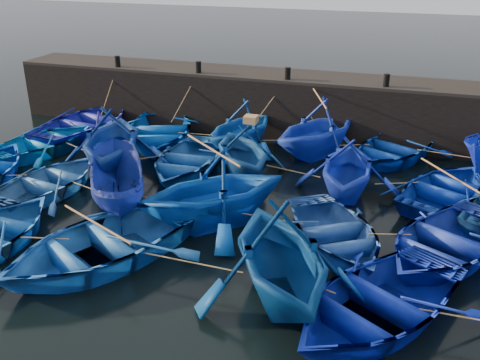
% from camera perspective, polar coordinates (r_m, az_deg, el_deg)
% --- Properties ---
extents(ground, '(120.00, 120.00, 0.00)m').
position_cam_1_polar(ground, '(15.17, -3.78, -7.08)').
color(ground, black).
rests_on(ground, ground).
extents(quay_wall, '(26.00, 2.50, 2.50)m').
position_cam_1_polar(quay_wall, '(23.98, 5.47, 7.92)').
color(quay_wall, black).
rests_on(quay_wall, ground).
extents(quay_top, '(26.00, 2.50, 0.12)m').
position_cam_1_polar(quay_top, '(23.66, 5.60, 10.97)').
color(quay_top, black).
rests_on(quay_top, quay_wall).
extents(bollard_0, '(0.24, 0.24, 0.50)m').
position_cam_1_polar(bollard_0, '(25.70, -12.93, 12.23)').
color(bollard_0, black).
rests_on(bollard_0, quay_top).
extents(bollard_1, '(0.24, 0.24, 0.50)m').
position_cam_1_polar(bollard_1, '(23.93, -4.45, 11.92)').
color(bollard_1, black).
rests_on(bollard_1, quay_top).
extents(bollard_2, '(0.24, 0.24, 0.50)m').
position_cam_1_polar(bollard_2, '(22.74, 5.11, 11.27)').
color(bollard_2, black).
rests_on(bollard_2, quay_top).
extents(bollard_3, '(0.24, 0.24, 0.50)m').
position_cam_1_polar(bollard_3, '(22.21, 15.36, 10.22)').
color(bollard_3, black).
rests_on(bollard_3, quay_top).
extents(boat_0, '(4.69, 6.05, 1.15)m').
position_cam_1_polar(boat_0, '(24.74, -16.04, 5.96)').
color(boat_0, navy).
rests_on(boat_0, ground).
extents(boat_1, '(5.79, 6.68, 1.16)m').
position_cam_1_polar(boat_1, '(22.98, -8.63, 5.30)').
color(boat_1, '#0342A7').
rests_on(boat_1, ground).
extents(boat_2, '(4.54, 4.89, 2.11)m').
position_cam_1_polar(boat_2, '(21.69, 0.13, 5.77)').
color(boat_2, '#0B48A2').
rests_on(boat_2, ground).
extents(boat_3, '(5.59, 5.82, 2.36)m').
position_cam_1_polar(boat_3, '(21.31, 8.27, 5.53)').
color(boat_3, '#1635CD').
rests_on(boat_3, ground).
extents(boat_4, '(5.33, 5.92, 1.01)m').
position_cam_1_polar(boat_4, '(21.70, 16.00, 3.29)').
color(boat_4, '#083494').
rests_on(boat_4, ground).
extents(boat_6, '(4.61, 5.42, 0.95)m').
position_cam_1_polar(boat_6, '(23.07, -20.02, 3.90)').
color(boat_6, blue).
rests_on(boat_6, ground).
extents(boat_7, '(5.69, 6.06, 2.56)m').
position_cam_1_polar(boat_7, '(20.16, -13.49, 4.35)').
color(boat_7, navy).
rests_on(boat_7, ground).
extents(boat_8, '(3.62, 4.90, 0.98)m').
position_cam_1_polar(boat_8, '(19.88, -5.75, 2.20)').
color(boat_8, '#1953A4').
rests_on(boat_8, ground).
extents(boat_9, '(5.03, 5.17, 2.08)m').
position_cam_1_polar(boat_9, '(19.18, 0.29, 3.25)').
color(boat_9, navy).
rests_on(boat_9, ground).
extents(boat_10, '(3.76, 4.30, 2.17)m').
position_cam_1_polar(boat_10, '(18.00, 11.48, 1.49)').
color(boat_10, '#142FC3').
rests_on(boat_10, ground).
extents(boat_11, '(4.86, 5.42, 0.93)m').
position_cam_1_polar(boat_11, '(18.76, 21.15, -0.83)').
color(boat_11, '#072CA7').
rests_on(boat_11, ground).
extents(boat_14, '(3.83, 4.87, 0.92)m').
position_cam_1_polar(boat_14, '(19.17, -19.64, -0.09)').
color(boat_14, '#2961A8').
rests_on(boat_14, ground).
extents(boat_15, '(3.76, 4.63, 1.71)m').
position_cam_1_polar(boat_15, '(17.28, -13.04, -0.44)').
color(boat_15, navy).
rests_on(boat_15, ground).
extents(boat_16, '(6.04, 6.02, 2.41)m').
position_cam_1_polar(boat_16, '(15.69, -2.89, -0.98)').
color(boat_16, '#033D9D').
rests_on(boat_16, ground).
extents(boat_17, '(5.03, 5.41, 0.91)m').
position_cam_1_polar(boat_17, '(15.15, 10.09, -5.47)').
color(boat_17, '#214D9A').
rests_on(boat_17, ground).
extents(boat_18, '(5.55, 6.15, 1.05)m').
position_cam_1_polar(boat_18, '(15.39, 21.13, -6.06)').
color(boat_18, '#132BA1').
rests_on(boat_18, ground).
extents(boat_22, '(6.14, 6.75, 1.15)m').
position_cam_1_polar(boat_22, '(14.62, -14.86, -6.58)').
color(boat_22, blue).
rests_on(boat_22, ground).
extents(boat_23, '(5.88, 6.12, 2.49)m').
position_cam_1_polar(boat_23, '(12.45, 4.31, -7.89)').
color(boat_23, navy).
rests_on(boat_23, ground).
extents(boat_24, '(5.82, 6.33, 1.07)m').
position_cam_1_polar(boat_24, '(12.49, 14.33, -12.46)').
color(boat_24, '#081D9E').
rests_on(boat_24, ground).
extents(wooden_crate, '(0.45, 0.44, 0.25)m').
position_cam_1_polar(wooden_crate, '(18.72, 1.17, 6.49)').
color(wooden_crate, '#9C7A44').
rests_on(wooden_crate, boat_9).
extents(mooring_ropes, '(17.08, 11.62, 2.10)m').
position_cam_1_polar(mooring_ropes, '(18.93, 1.42, 2.42)').
color(mooring_ropes, tan).
rests_on(mooring_ropes, ground).
extents(loose_oars, '(11.08, 11.66, 1.54)m').
position_cam_1_polar(loose_oars, '(16.76, 4.54, 2.63)').
color(loose_oars, '#99724C').
rests_on(loose_oars, ground).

